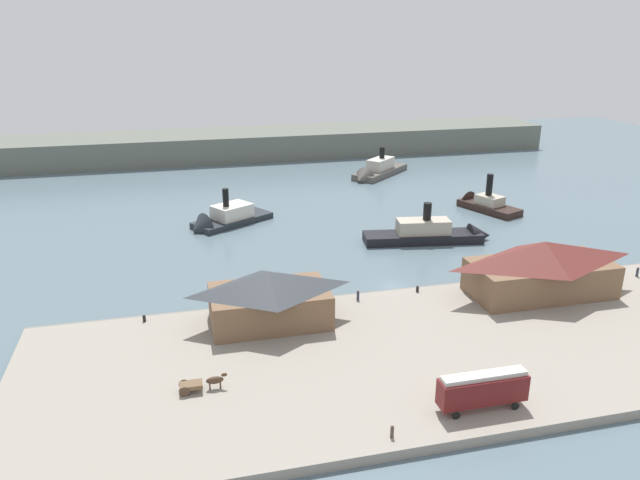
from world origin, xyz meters
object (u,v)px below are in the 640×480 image
object	(u,v)px
mooring_post_center_east	(417,289)
pedestrian_by_tram	(637,272)
ferry_outer_harbor	(375,172)
pedestrian_near_west_shed	(392,431)
horse_cart	(200,383)
ferry_shed_central_terminal	(542,268)
ferry_departing_north	(436,234)
pedestrian_near_cart	(358,295)
ferry_moored_east	(482,203)
mooring_post_west	(144,318)
ferry_mid_harbor	(222,220)
street_tram	(483,388)
ferry_shed_customs_shed	(269,297)

from	to	relation	value
mooring_post_center_east	pedestrian_by_tram	bearing A→B (deg)	-4.57
mooring_post_center_east	ferry_outer_harbor	bearing A→B (deg)	75.89
pedestrian_by_tram	pedestrian_near_west_shed	world-z (taller)	pedestrian_by_tram
horse_cart	pedestrian_by_tram	distance (m)	74.09
pedestrian_near_west_shed	pedestrian_by_tram	bearing A→B (deg)	28.68
ferry_shed_central_terminal	ferry_departing_north	world-z (taller)	ferry_shed_central_terminal
pedestrian_near_cart	ferry_moored_east	size ratio (longest dim) A/B	0.10
pedestrian_near_cart	ferry_moored_east	world-z (taller)	ferry_moored_east
ferry_departing_north	ferry_outer_harbor	distance (m)	54.30
mooring_post_west	ferry_mid_harbor	xyz separation A→B (m)	(14.95, 44.21, -0.30)
mooring_post_center_east	mooring_post_west	world-z (taller)	same
horse_cart	ferry_outer_harbor	distance (m)	111.54
pedestrian_near_west_shed	ferry_outer_harbor	bearing A→B (deg)	72.05
mooring_post_center_east	ferry_moored_east	world-z (taller)	ferry_moored_east
street_tram	ferry_departing_north	bearing A→B (deg)	70.80
ferry_shed_central_terminal	ferry_mid_harbor	world-z (taller)	ferry_shed_central_terminal
ferry_moored_east	ferry_mid_harbor	world-z (taller)	ferry_moored_east
ferry_shed_central_terminal	ferry_moored_east	xyz separation A→B (m)	(15.67, 47.33, -4.20)
mooring_post_west	pedestrian_near_cart	bearing A→B (deg)	-0.94
ferry_shed_central_terminal	horse_cart	size ratio (longest dim) A/B	4.01
horse_cart	ferry_mid_harbor	size ratio (longest dim) A/B	0.28
ferry_shed_central_terminal	ferry_moored_east	bearing A→B (deg)	71.68
pedestrian_by_tram	mooring_post_west	xyz separation A→B (m)	(-78.92, 2.86, -0.34)
mooring_post_west	pedestrian_near_west_shed	bearing A→B (deg)	-52.27
mooring_post_west	ferry_moored_east	bearing A→B (deg)	29.51
ferry_shed_central_terminal	pedestrian_by_tram	distance (m)	20.14
ferry_departing_north	ferry_outer_harbor	xyz separation A→B (m)	(5.79, 53.99, -0.09)
street_tram	ferry_moored_east	xyz separation A→B (m)	(38.74, 72.43, -2.39)
ferry_mid_harbor	ferry_departing_north	bearing A→B (deg)	-26.46
ferry_shed_central_terminal	ferry_departing_north	size ratio (longest dim) A/B	0.85
street_tram	mooring_post_center_east	distance (m)	30.70
ferry_shed_customs_shed	mooring_post_west	world-z (taller)	ferry_shed_customs_shed
pedestrian_by_tram	ferry_moored_east	xyz separation A→B (m)	(-4.05, 45.24, -0.64)
mooring_post_center_east	mooring_post_west	bearing A→B (deg)	-179.79
horse_cart	ferry_shed_central_terminal	bearing A→B (deg)	15.24
ferry_outer_harbor	ferry_mid_harbor	world-z (taller)	ferry_mid_harbor
pedestrian_near_cart	ferry_moored_east	bearing A→B (deg)	44.53
pedestrian_by_tram	horse_cart	bearing A→B (deg)	-167.21
ferry_moored_east	ferry_mid_harbor	bearing A→B (deg)	178.25
pedestrian_by_tram	mooring_post_west	world-z (taller)	pedestrian_by_tram
horse_cart	ferry_outer_harbor	size ratio (longest dim) A/B	0.26
ferry_shed_central_terminal	pedestrian_near_west_shed	xyz separation A→B (m)	(-34.18, -27.39, -3.66)
horse_cart	pedestrian_near_cart	bearing A→B (deg)	37.31
ferry_shed_central_terminal	mooring_post_center_east	size ratio (longest dim) A/B	24.54
pedestrian_near_west_shed	ferry_moored_east	bearing A→B (deg)	56.29
pedestrian_near_west_shed	mooring_post_west	distance (m)	40.89
ferry_shed_customs_shed	ferry_departing_north	xyz separation A→B (m)	(37.88, 28.66, -3.44)
ferry_shed_central_terminal	ferry_departing_north	distance (m)	29.76
ferry_moored_east	pedestrian_near_cart	bearing A→B (deg)	-135.47
pedestrian_by_tram	mooring_post_center_east	xyz separation A→B (m)	(-37.71, 3.01, -0.34)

